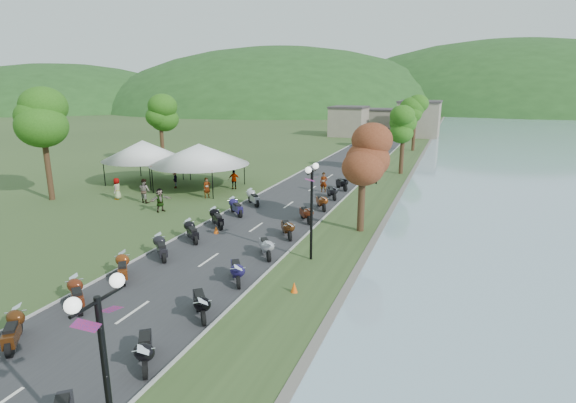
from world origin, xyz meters
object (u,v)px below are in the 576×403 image
(vendor_tent_main, at_px, (200,166))
(pedestrian_c, at_px, (175,188))
(streetlamp_near, at_px, (108,395))
(pedestrian_a, at_px, (207,198))
(pedestrian_b, at_px, (145,202))

(vendor_tent_main, height_order, pedestrian_c, vendor_tent_main)
(streetlamp_near, xyz_separation_m, vendor_tent_main, (-14.53, 27.49, -0.50))
(pedestrian_a, xyz_separation_m, pedestrian_b, (-3.81, -2.98, 0.00))
(pedestrian_a, bearing_deg, streetlamp_near, -118.94)
(streetlamp_near, relative_size, pedestrian_b, 2.63)
(vendor_tent_main, xyz_separation_m, pedestrian_b, (-1.47, -5.85, -2.00))
(pedestrian_b, bearing_deg, pedestrian_a, -127.88)
(pedestrian_b, xyz_separation_m, pedestrian_c, (-0.80, 5.21, 0.00))
(streetlamp_near, distance_m, pedestrian_b, 27.02)
(pedestrian_a, relative_size, pedestrian_b, 0.89)
(pedestrian_c, bearing_deg, pedestrian_a, 24.16)
(vendor_tent_main, bearing_deg, pedestrian_b, -104.06)
(streetlamp_near, relative_size, pedestrian_c, 3.01)
(pedestrian_a, distance_m, pedestrian_b, 4.84)
(streetlamp_near, distance_m, pedestrian_a, 27.58)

